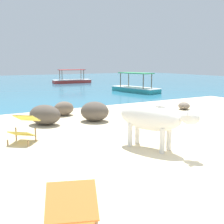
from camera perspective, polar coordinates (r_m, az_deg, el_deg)
sand_beach at (r=5.88m, az=15.84°, el=-9.59°), size 18.00×14.00×0.04m
water_surface at (r=26.18m, az=-21.41°, el=5.29°), size 60.00×36.00×0.03m
cow at (r=6.20m, az=8.26°, el=-1.16°), size 1.09×1.93×1.09m
deck_chair_near at (r=3.15m, az=-8.40°, el=-19.43°), size 0.77×0.91×0.68m
deck_chair_far at (r=7.08m, az=-17.84°, el=-2.90°), size 0.90×0.93×0.68m
shore_rock_large at (r=10.26m, az=-10.03°, el=0.73°), size 0.85×0.69×0.52m
shore_rock_medium at (r=11.81m, az=14.80°, el=1.27°), size 0.66×0.70×0.31m
shore_rock_small at (r=9.14m, az=-3.63°, el=0.12°), size 1.25×1.26×0.65m
shore_rock_flat at (r=8.85m, az=-13.82°, el=-0.57°), size 1.24×1.29×0.63m
boat_red at (r=26.83m, az=-8.37°, el=6.61°), size 3.74×1.38×1.29m
boat_teal at (r=18.49m, az=4.91°, el=5.05°), size 1.75×3.81×1.29m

